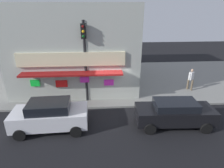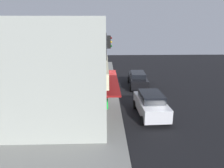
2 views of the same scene
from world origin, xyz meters
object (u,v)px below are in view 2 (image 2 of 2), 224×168
at_px(potted_plant_by_doorway, 79,121).
at_px(parked_car_white, 151,104).
at_px(traffic_light, 107,61).
at_px(trash_can, 98,116).
at_px(fire_hydrant, 104,91).
at_px(potted_plant_by_window, 93,94).
at_px(parked_car_black, 138,79).
at_px(pedestrian, 94,70).

xyz_separation_m(potted_plant_by_doorway, parked_car_white, (2.30, -4.91, 0.13)).
relative_size(traffic_light, trash_can, 6.39).
height_order(fire_hydrant, potted_plant_by_doorway, potted_plant_by_doorway).
relative_size(potted_plant_by_window, parked_car_black, 0.18).
bearing_deg(potted_plant_by_doorway, traffic_light, -23.00).
distance_m(fire_hydrant, parked_car_white, 5.41).
distance_m(pedestrian, parked_car_white, 11.31).
bearing_deg(parked_car_black, trash_can, 155.01).
distance_m(fire_hydrant, potted_plant_by_doorway, 6.67).
distance_m(potted_plant_by_doorway, parked_car_white, 5.42).
bearing_deg(parked_car_white, fire_hydrant, 39.06).
height_order(traffic_light, pedestrian, traffic_light).
distance_m(trash_can, pedestrian, 11.52).
xyz_separation_m(fire_hydrant, potted_plant_by_window, (-0.93, 0.95, 0.01)).
bearing_deg(parked_car_white, parked_car_black, -1.00).
xyz_separation_m(traffic_light, fire_hydrant, (2.29, 0.27, -3.18)).
xyz_separation_m(trash_can, pedestrian, (11.48, 0.82, 0.55)).
bearing_deg(parked_car_black, fire_hydrant, 130.32).
bearing_deg(trash_can, pedestrian, 4.10).
bearing_deg(potted_plant_by_window, potted_plant_by_doorway, 174.31).
relative_size(fire_hydrant, potted_plant_by_doorway, 0.83).
height_order(traffic_light, parked_car_black, traffic_light).
height_order(trash_can, potted_plant_by_window, trash_can).
relative_size(parked_car_black, parked_car_white, 1.07).
bearing_deg(potted_plant_by_window, traffic_light, -137.88).
xyz_separation_m(trash_can, potted_plant_by_window, (4.40, 0.60, 0.01)).
distance_m(traffic_light, pedestrian, 8.96).
distance_m(fire_hydrant, pedestrian, 6.28).
bearing_deg(traffic_light, trash_can, 168.34).
distance_m(trash_can, potted_plant_by_window, 4.44).
bearing_deg(traffic_light, potted_plant_by_window, 42.12).
xyz_separation_m(potted_plant_by_doorway, parked_car_black, (9.49, -5.04, 0.07)).
height_order(traffic_light, trash_can, traffic_light).
relative_size(trash_can, potted_plant_by_doorway, 0.80).
distance_m(traffic_light, parked_car_white, 4.65).
relative_size(potted_plant_by_window, parked_car_white, 0.20).
bearing_deg(fire_hydrant, pedestrian, 10.83).
relative_size(traffic_light, potted_plant_by_window, 6.80).
xyz_separation_m(parked_car_black, parked_car_white, (-7.19, 0.13, 0.06)).
relative_size(fire_hydrant, pedestrian, 0.51).
bearing_deg(traffic_light, potted_plant_by_doorway, 157.00).
bearing_deg(fire_hydrant, traffic_light, -173.17).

